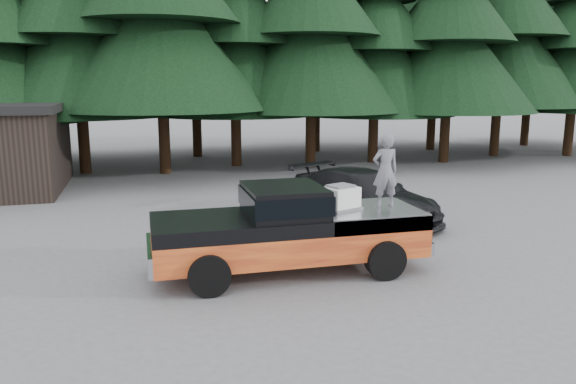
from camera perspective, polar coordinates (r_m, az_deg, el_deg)
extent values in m
plane|color=#515254|center=(12.06, -4.18, -8.75)|extent=(120.00, 120.00, 0.00)
cube|color=black|center=(11.98, -0.40, -0.76)|extent=(1.66, 1.90, 0.59)
cube|color=silver|center=(12.37, 5.36, -0.68)|extent=(0.87, 0.80, 0.48)
imported|color=#5E5D65|center=(12.61, 9.86, 2.12)|extent=(0.60, 0.40, 1.64)
imported|color=black|center=(16.87, 7.66, -0.35)|extent=(3.94, 5.61, 1.51)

